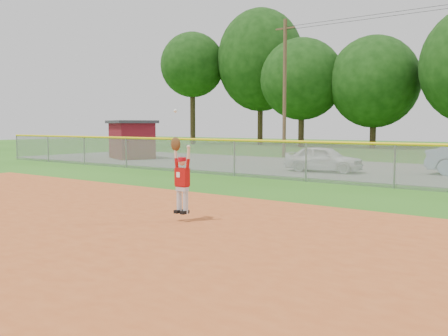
# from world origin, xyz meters

# --- Properties ---
(ground) EXTENTS (120.00, 120.00, 0.00)m
(ground) POSITION_xyz_m (0.00, 0.00, 0.00)
(ground) COLOR #2A6316
(ground) RESTS_ON ground
(parking_strip) EXTENTS (44.00, 10.00, 0.03)m
(parking_strip) POSITION_xyz_m (0.00, 16.00, 0.01)
(parking_strip) COLOR slate
(parking_strip) RESTS_ON ground
(car_white_a) EXTENTS (3.60, 1.79, 1.18)m
(car_white_a) POSITION_xyz_m (-1.08, 13.73, 0.62)
(car_white_a) COLOR white
(car_white_a) RESTS_ON parking_strip
(utility_shed) EXTENTS (3.97, 3.62, 2.41)m
(utility_shed) POSITION_xyz_m (-14.74, 14.68, 1.23)
(utility_shed) COLOR #5D0D15
(utility_shed) RESTS_ON ground
(outfield_fence) EXTENTS (40.06, 0.10, 1.55)m
(outfield_fence) POSITION_xyz_m (0.00, 10.00, 0.88)
(outfield_fence) COLOR gray
(outfield_fence) RESTS_ON ground
(power_lines) EXTENTS (19.40, 0.24, 9.00)m
(power_lines) POSITION_xyz_m (1.00, 22.00, 4.68)
(power_lines) COLOR #4C3823
(power_lines) RESTS_ON ground
(ballplayer) EXTENTS (0.54, 0.23, 2.27)m
(ballplayer) POSITION_xyz_m (1.60, 1.27, 1.03)
(ballplayer) COLOR silver
(ballplayer) RESTS_ON ground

